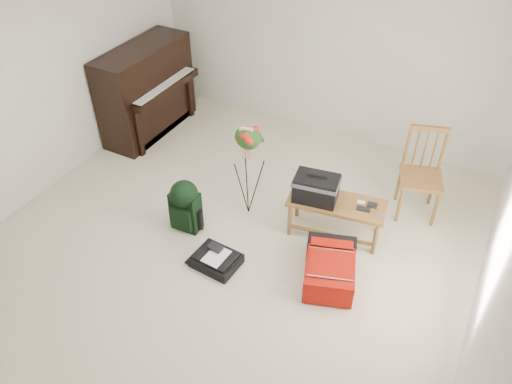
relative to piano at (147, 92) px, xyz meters
The scene contains 12 objects.
floor 2.77m from the piano, 36.20° to the right, with size 5.00×5.50×0.01m, color beige.
ceiling 3.31m from the piano, 36.20° to the right, with size 5.00×5.50×0.01m, color white.
wall_back 2.55m from the piano, 27.74° to the left, with size 5.00×0.04×2.50m, color silver.
wall_left 1.76m from the piano, 101.09° to the right, with size 0.04×5.50×2.50m, color silver.
wall_right 4.99m from the piano, 18.85° to the right, with size 0.04×5.50×2.50m, color silver.
piano is the anchor object (origin of this frame).
bench 3.09m from the piano, 16.00° to the right, with size 1.09×0.57×0.80m.
dining_chair 3.83m from the piano, ahead, with size 0.57×0.57×1.05m.
red_suitcase 3.66m from the piano, 23.30° to the right, with size 0.68×0.84×0.31m.
black_duffel 2.93m from the piano, 39.62° to the right, with size 0.49×0.40×0.20m.
green_backpack 2.24m from the piano, 42.76° to the right, with size 0.33×0.31×0.63m.
flower_stand 2.32m from the piano, 24.18° to the right, with size 0.43×0.43×1.20m.
Camera 1 is at (2.09, -3.21, 3.89)m, focal length 35.00 mm.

